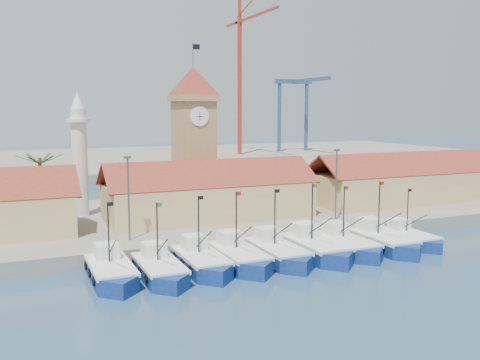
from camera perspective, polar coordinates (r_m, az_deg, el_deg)
name	(u,v)px	position (r m, az deg, el deg)	size (l,w,h in m)	color
ground	(281,271)	(52.08, 4.41, -9.67)	(400.00, 400.00, 0.00)	navy
quay	(199,218)	(73.33, -4.36, -4.02)	(140.00, 32.00, 1.50)	gray
terminal	(100,161)	(156.40, -14.70, 1.96)	(240.00, 80.00, 2.00)	gray
boat_0	(112,273)	(50.02, -13.54, -9.65)	(3.64, 9.96, 7.54)	navy
boat_1	(161,271)	(49.92, -8.48, -9.58)	(3.54, 9.70, 7.34)	navy
boat_2	(202,263)	(51.93, -4.06, -8.82)	(3.66, 10.01, 7.58)	navy
boat_3	(240,258)	(53.25, 0.00, -8.36)	(3.74, 10.26, 7.76)	navy
boat_4	(279,254)	(54.91, 4.16, -7.89)	(3.75, 10.28, 7.78)	navy
boat_5	(316,250)	(56.93, 8.15, -7.35)	(3.92, 10.75, 8.13)	navy
boat_6	(348,246)	(59.07, 11.43, -6.94)	(3.67, 10.05, 7.61)	navy
boat_7	(383,243)	(61.40, 15.05, -6.46)	(3.83, 10.49, 7.94)	navy
boat_8	(411,239)	(64.45, 17.81, -6.02)	(3.26, 8.94, 6.77)	navy
hall_center	(209,199)	(69.04, -3.31, -2.00)	(27.04, 10.13, 7.61)	#D1B872
hall_right	(406,185)	(85.33, 17.32, -0.51)	(31.20, 10.13, 7.61)	#D1B872
clock_tower	(194,135)	(73.84, -4.96, 4.82)	(5.80, 5.80, 22.70)	#A68255
minaret	(80,153)	(72.68, -16.75, 2.73)	(3.00, 3.00, 16.30)	silver
palm_tree	(41,184)	(70.66, -20.48, -0.39)	(5.60, 5.03, 8.39)	brown
lamp_posts	(237,188)	(61.48, -0.32, -0.81)	(80.70, 0.25, 9.03)	#3F3F44
crane_red_right	(242,66)	(161.36, 0.18, 12.11)	(1.00, 34.63, 47.30)	#B42A1B
gantry	(298,95)	(173.18, 6.24, 8.98)	(13.00, 22.00, 23.20)	#294F7D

